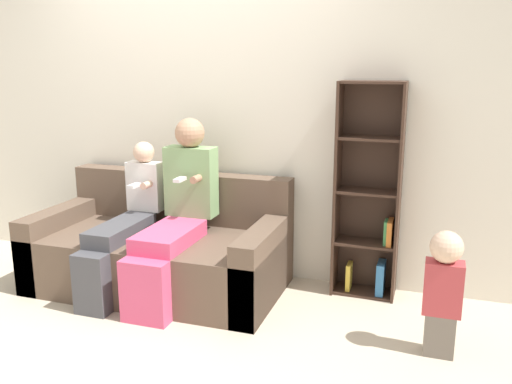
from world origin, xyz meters
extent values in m
plane|color=beige|center=(0.00, 0.00, 0.00)|extent=(14.00, 14.00, 0.00)
cube|color=silver|center=(0.00, 1.07, 1.27)|extent=(10.00, 0.06, 2.55)
cube|color=brown|center=(-0.11, 0.45, 0.21)|extent=(1.81, 0.77, 0.42)
cube|color=brown|center=(-0.11, 0.92, 0.40)|extent=(1.81, 0.17, 0.81)
cube|color=brown|center=(-0.93, 0.45, 0.28)|extent=(0.17, 0.77, 0.55)
cube|color=brown|center=(0.71, 0.45, 0.28)|extent=(0.17, 0.77, 0.55)
cube|color=#DB4C75|center=(0.08, 0.00, 0.21)|extent=(0.32, 0.12, 0.42)
cube|color=#DB4C75|center=(0.08, 0.35, 0.47)|extent=(0.32, 0.58, 0.11)
cube|color=#84AD70|center=(0.08, 0.73, 0.78)|extent=(0.37, 0.17, 0.51)
sphere|color=tan|center=(0.08, 0.73, 1.14)|extent=(0.22, 0.22, 0.22)
cylinder|color=tan|center=(0.18, 0.59, 0.83)|extent=(0.05, 0.10, 0.05)
cube|color=white|center=(0.08, 0.54, 0.83)|extent=(0.05, 0.12, 0.02)
cube|color=#47474C|center=(-0.32, 0.00, 0.21)|extent=(0.23, 0.12, 0.42)
cube|color=#47474C|center=(-0.32, 0.37, 0.47)|extent=(0.23, 0.63, 0.11)
cube|color=white|center=(-0.32, 0.75, 0.71)|extent=(0.27, 0.12, 0.37)
sphere|color=beige|center=(-0.32, 0.75, 0.98)|extent=(0.16, 0.16, 0.16)
cylinder|color=beige|center=(-0.25, 0.64, 0.75)|extent=(0.05, 0.10, 0.05)
cube|color=white|center=(-0.32, 0.59, 0.75)|extent=(0.05, 0.12, 0.02)
cube|color=#70665B|center=(1.87, 0.19, 0.13)|extent=(0.17, 0.13, 0.25)
cube|color=#B73D42|center=(1.87, 0.19, 0.41)|extent=(0.21, 0.13, 0.31)
sphere|color=beige|center=(1.87, 0.19, 0.65)|extent=(0.18, 0.18, 0.18)
cube|color=#3D281E|center=(1.13, 0.91, 0.76)|extent=(0.02, 0.25, 1.52)
cube|color=#3D281E|center=(1.56, 0.91, 0.76)|extent=(0.02, 0.25, 1.52)
cube|color=#3D281E|center=(1.35, 1.02, 0.76)|extent=(0.45, 0.02, 1.52)
cube|color=#3D281E|center=(1.35, 0.91, 0.01)|extent=(0.41, 0.21, 0.02)
cube|color=#3D281E|center=(1.35, 0.91, 0.38)|extent=(0.41, 0.21, 0.02)
cube|color=#3D281E|center=(1.35, 0.91, 0.76)|extent=(0.41, 0.21, 0.02)
cube|color=#3D281E|center=(1.35, 0.91, 1.14)|extent=(0.41, 0.21, 0.02)
cube|color=#3D281E|center=(1.35, 0.91, 1.51)|extent=(0.41, 0.21, 0.02)
cube|color=gold|center=(1.24, 0.91, 0.12)|extent=(0.03, 0.13, 0.20)
cube|color=orange|center=(1.51, 0.91, 0.48)|extent=(0.03, 0.17, 0.17)
cube|color=teal|center=(1.47, 0.91, 0.13)|extent=(0.05, 0.17, 0.23)
cube|color=#429956|center=(1.49, 0.91, 0.48)|extent=(0.03, 0.12, 0.17)
camera|label=1|loc=(1.77, -2.83, 1.63)|focal=38.00mm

